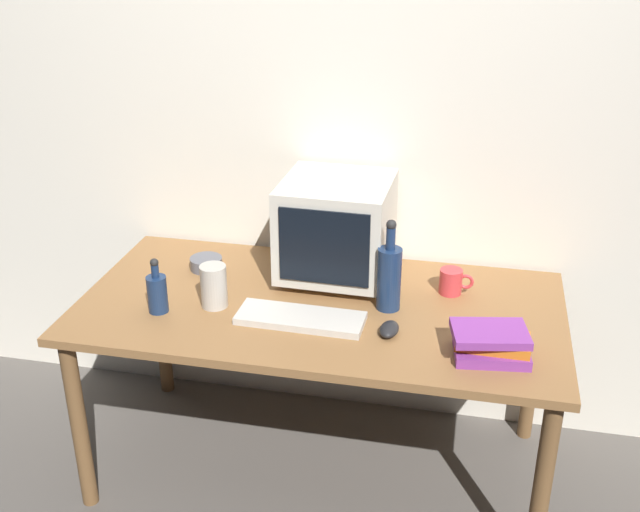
{
  "coord_description": "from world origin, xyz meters",
  "views": [
    {
      "loc": [
        0.49,
        -2.28,
        1.98
      ],
      "look_at": [
        0.0,
        0.0,
        0.89
      ],
      "focal_mm": 43.34,
      "sensor_mm": 36.0,
      "label": 1
    }
  ],
  "objects_px": {
    "computer_mouse": "(389,329)",
    "bottle_short": "(157,292)",
    "cd_spindle": "(206,263)",
    "crt_monitor": "(336,228)",
    "keyboard": "(301,318)",
    "metal_canister": "(214,286)",
    "book_stack": "(491,343)",
    "mug": "(452,281)",
    "bottle_tall": "(389,276)"
  },
  "relations": [
    {
      "from": "computer_mouse",
      "to": "bottle_short",
      "type": "distance_m",
      "value": 0.78
    },
    {
      "from": "bottle_short",
      "to": "cd_spindle",
      "type": "height_order",
      "value": "bottle_short"
    },
    {
      "from": "crt_monitor",
      "to": "bottle_short",
      "type": "xyz_separation_m",
      "value": [
        -0.53,
        -0.38,
        -0.12
      ]
    },
    {
      "from": "keyboard",
      "to": "cd_spindle",
      "type": "height_order",
      "value": "cd_spindle"
    },
    {
      "from": "cd_spindle",
      "to": "metal_canister",
      "type": "bearing_deg",
      "value": -64.7
    },
    {
      "from": "crt_monitor",
      "to": "computer_mouse",
      "type": "xyz_separation_m",
      "value": [
        0.25,
        -0.37,
        -0.17
      ]
    },
    {
      "from": "keyboard",
      "to": "bottle_short",
      "type": "distance_m",
      "value": 0.49
    },
    {
      "from": "keyboard",
      "to": "computer_mouse",
      "type": "distance_m",
      "value": 0.3
    },
    {
      "from": "crt_monitor",
      "to": "cd_spindle",
      "type": "xyz_separation_m",
      "value": [
        -0.49,
        -0.04,
        -0.17
      ]
    },
    {
      "from": "book_stack",
      "to": "mug",
      "type": "height_order",
      "value": "same"
    },
    {
      "from": "cd_spindle",
      "to": "computer_mouse",
      "type": "bearing_deg",
      "value": -24.31
    },
    {
      "from": "bottle_short",
      "to": "mug",
      "type": "distance_m",
      "value": 1.02
    },
    {
      "from": "cd_spindle",
      "to": "mug",
      "type": "bearing_deg",
      "value": -0.24
    },
    {
      "from": "mug",
      "to": "computer_mouse",
      "type": "bearing_deg",
      "value": -118.22
    },
    {
      "from": "cd_spindle",
      "to": "metal_canister",
      "type": "height_order",
      "value": "metal_canister"
    },
    {
      "from": "computer_mouse",
      "to": "keyboard",
      "type": "bearing_deg",
      "value": -178.88
    },
    {
      "from": "mug",
      "to": "metal_canister",
      "type": "height_order",
      "value": "metal_canister"
    },
    {
      "from": "crt_monitor",
      "to": "computer_mouse",
      "type": "relative_size",
      "value": 3.97
    },
    {
      "from": "bottle_tall",
      "to": "metal_canister",
      "type": "xyz_separation_m",
      "value": [
        -0.58,
        -0.11,
        -0.05
      ]
    },
    {
      "from": "keyboard",
      "to": "metal_canister",
      "type": "height_order",
      "value": "metal_canister"
    },
    {
      "from": "cd_spindle",
      "to": "bottle_short",
      "type": "bearing_deg",
      "value": -97.56
    },
    {
      "from": "computer_mouse",
      "to": "bottle_short",
      "type": "height_order",
      "value": "bottle_short"
    },
    {
      "from": "mug",
      "to": "metal_canister",
      "type": "xyz_separation_m",
      "value": [
        -0.78,
        -0.26,
        0.03
      ]
    },
    {
      "from": "bottle_tall",
      "to": "mug",
      "type": "height_order",
      "value": "bottle_tall"
    },
    {
      "from": "metal_canister",
      "to": "bottle_short",
      "type": "bearing_deg",
      "value": -156.24
    },
    {
      "from": "crt_monitor",
      "to": "bottle_short",
      "type": "bearing_deg",
      "value": -144.23
    },
    {
      "from": "bottle_tall",
      "to": "metal_canister",
      "type": "bearing_deg",
      "value": -169.32
    },
    {
      "from": "metal_canister",
      "to": "keyboard",
      "type": "bearing_deg",
      "value": -8.02
    },
    {
      "from": "crt_monitor",
      "to": "mug",
      "type": "xyz_separation_m",
      "value": [
        0.42,
        -0.04,
        -0.15
      ]
    },
    {
      "from": "computer_mouse",
      "to": "book_stack",
      "type": "bearing_deg",
      "value": -6.49
    },
    {
      "from": "bottle_tall",
      "to": "cd_spindle",
      "type": "xyz_separation_m",
      "value": [
        -0.71,
        0.16,
        -0.1
      ]
    },
    {
      "from": "keyboard",
      "to": "bottle_short",
      "type": "height_order",
      "value": "bottle_short"
    },
    {
      "from": "bottle_tall",
      "to": "cd_spindle",
      "type": "bearing_deg",
      "value": 167.35
    },
    {
      "from": "computer_mouse",
      "to": "book_stack",
      "type": "xyz_separation_m",
      "value": [
        0.32,
        -0.06,
        0.03
      ]
    },
    {
      "from": "bottle_tall",
      "to": "keyboard",
      "type": "bearing_deg",
      "value": -150.28
    },
    {
      "from": "book_stack",
      "to": "cd_spindle",
      "type": "distance_m",
      "value": 1.12
    },
    {
      "from": "bottle_short",
      "to": "computer_mouse",
      "type": "bearing_deg",
      "value": 0.92
    },
    {
      "from": "crt_monitor",
      "to": "metal_canister",
      "type": "relative_size",
      "value": 2.65
    },
    {
      "from": "computer_mouse",
      "to": "book_stack",
      "type": "height_order",
      "value": "book_stack"
    },
    {
      "from": "crt_monitor",
      "to": "bottle_tall",
      "type": "relative_size",
      "value": 1.23
    },
    {
      "from": "bottle_tall",
      "to": "book_stack",
      "type": "height_order",
      "value": "bottle_tall"
    },
    {
      "from": "computer_mouse",
      "to": "cd_spindle",
      "type": "distance_m",
      "value": 0.81
    },
    {
      "from": "keyboard",
      "to": "bottle_tall",
      "type": "bearing_deg",
      "value": 31.11
    },
    {
      "from": "book_stack",
      "to": "keyboard",
      "type": "bearing_deg",
      "value": 172.25
    },
    {
      "from": "bottle_tall",
      "to": "metal_canister",
      "type": "height_order",
      "value": "bottle_tall"
    },
    {
      "from": "bottle_short",
      "to": "book_stack",
      "type": "height_order",
      "value": "bottle_short"
    },
    {
      "from": "mug",
      "to": "cd_spindle",
      "type": "height_order",
      "value": "mug"
    },
    {
      "from": "crt_monitor",
      "to": "cd_spindle",
      "type": "bearing_deg",
      "value": -175.26
    },
    {
      "from": "computer_mouse",
      "to": "cd_spindle",
      "type": "xyz_separation_m",
      "value": [
        -0.73,
        0.33,
        0.0
      ]
    },
    {
      "from": "crt_monitor",
      "to": "bottle_tall",
      "type": "height_order",
      "value": "crt_monitor"
    }
  ]
}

